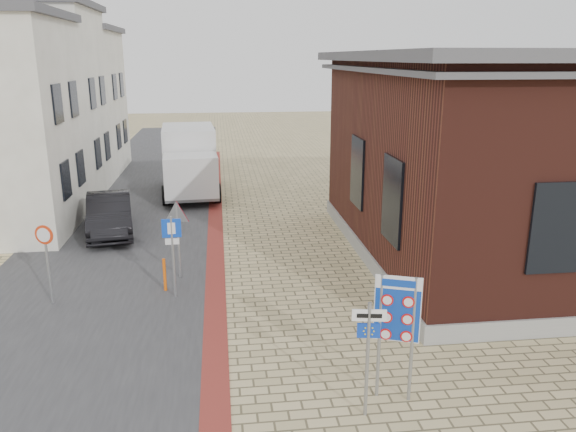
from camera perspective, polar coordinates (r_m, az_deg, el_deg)
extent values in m
plane|color=tan|center=(12.60, 2.09, -15.86)|extent=(120.00, 120.00, 0.00)
cube|color=#38383A|center=(26.68, -14.92, 0.97)|extent=(7.00, 60.00, 0.02)
cube|color=maroon|center=(21.61, -7.39, -2.07)|extent=(0.60, 40.00, 0.02)
cube|color=gray|center=(21.57, 23.26, -2.65)|extent=(12.15, 12.15, 0.50)
cube|color=#491E17|center=(20.84, 24.23, 5.86)|extent=(12.00, 12.00, 6.00)
cube|color=#4E4E53|center=(20.61, 25.24, 14.49)|extent=(13.00, 13.00, 0.30)
cube|color=#4E4E53|center=(20.61, 25.11, 13.39)|extent=(12.70, 12.70, 0.15)
cube|color=black|center=(15.80, 10.60, 1.58)|extent=(0.12, 1.60, 2.40)
cube|color=black|center=(19.55, 7.11, 4.46)|extent=(0.12, 1.60, 2.40)
cube|color=black|center=(14.44, 25.77, -1.12)|extent=(1.40, 0.12, 2.20)
cube|color=black|center=(22.57, -21.66, 3.43)|extent=(0.10, 1.10, 1.40)
cube|color=black|center=(24.85, -20.34, 4.62)|extent=(0.10, 1.10, 1.40)
cube|color=black|center=(22.19, -22.40, 10.50)|extent=(0.10, 1.10, 1.40)
cube|color=black|center=(24.51, -20.97, 11.05)|extent=(0.10, 1.10, 1.40)
cube|color=beige|center=(30.11, -25.36, 10.14)|extent=(7.00, 6.00, 8.80)
cube|color=#4E4E53|center=(30.12, -26.43, 18.74)|extent=(7.40, 6.40, 0.30)
cube|color=black|center=(28.31, -18.76, 6.04)|extent=(0.10, 1.10, 1.40)
cube|color=black|center=(30.64, -17.90, 6.81)|extent=(0.10, 1.10, 1.40)
cube|color=black|center=(28.01, -19.27, 11.68)|extent=(0.10, 1.10, 1.40)
cube|color=black|center=(30.36, -18.35, 12.02)|extent=(0.10, 1.10, 1.40)
cube|color=beige|center=(35.88, -22.39, 10.51)|extent=(7.00, 6.00, 8.00)
cube|color=#4E4E53|center=(35.82, -23.11, 17.11)|extent=(7.40, 6.40, 0.30)
cube|color=black|center=(34.15, -16.83, 7.76)|extent=(0.10, 1.10, 1.40)
cube|color=black|center=(36.50, -16.23, 8.29)|extent=(0.10, 1.10, 1.40)
cube|color=black|center=(33.90, -17.21, 12.44)|extent=(0.10, 1.10, 1.40)
cube|color=black|center=(36.27, -16.57, 12.67)|extent=(0.10, 1.10, 1.40)
torus|color=slate|center=(14.42, 11.70, -10.59)|extent=(0.04, 0.60, 0.60)
torus|color=slate|center=(14.68, 11.33, -10.08)|extent=(0.04, 0.60, 0.60)
torus|color=slate|center=(14.93, 10.97, -9.59)|extent=(0.04, 0.60, 0.60)
torus|color=slate|center=(15.19, 10.62, -9.11)|extent=(0.04, 0.60, 0.60)
torus|color=slate|center=(15.45, 10.29, -8.65)|extent=(0.04, 0.60, 0.60)
cube|color=slate|center=(15.04, 10.91, -10.48)|extent=(0.08, 1.60, 0.04)
imported|color=black|center=(22.76, -17.67, 0.19)|extent=(2.38, 4.85, 1.53)
cube|color=slate|center=(28.31, -9.85, 3.17)|extent=(2.80, 6.33, 0.29)
cube|color=white|center=(25.99, -9.83, 4.11)|extent=(2.53, 2.10, 1.83)
cube|color=black|center=(25.08, -9.82, 4.49)|extent=(2.18, 0.22, 0.92)
cube|color=white|center=(29.05, -10.04, 6.48)|extent=(2.78, 4.28, 2.52)
cylinder|color=black|center=(26.55, -12.35, 2.07)|extent=(0.35, 0.93, 0.92)
cylinder|color=black|center=(26.58, -7.16, 2.33)|extent=(0.35, 0.93, 0.92)
cylinder|color=black|center=(30.13, -12.22, 3.70)|extent=(0.35, 0.93, 0.92)
cylinder|color=black|center=(30.16, -7.64, 3.93)|extent=(0.35, 0.93, 0.92)
cylinder|color=gray|center=(11.44, 9.27, -12.02)|extent=(0.07, 0.07, 2.63)
cylinder|color=gray|center=(11.42, 12.51, -12.25)|extent=(0.07, 0.07, 2.63)
cube|color=white|center=(11.15, 11.05, -9.26)|extent=(0.85, 0.36, 1.35)
cube|color=#0E39A8|center=(11.15, 11.05, -9.26)|extent=(0.82, 0.35, 1.31)
cube|color=white|center=(10.93, 11.20, -6.68)|extent=(0.82, 0.36, 0.25)
cylinder|color=gray|center=(10.91, 8.06, -14.30)|extent=(0.07, 0.07, 2.34)
cube|color=white|center=(10.48, 8.26, -9.96)|extent=(0.63, 0.14, 0.22)
cube|color=#0F38B7|center=(10.62, 8.19, -11.44)|extent=(0.43, 0.11, 0.29)
cylinder|color=gray|center=(16.08, -11.59, -4.17)|extent=(0.07, 0.07, 2.41)
cube|color=blue|center=(15.81, -11.76, -1.22)|extent=(0.53, 0.05, 0.53)
cube|color=white|center=(15.92, -11.68, -2.54)|extent=(0.39, 0.04, 0.17)
cylinder|color=gray|center=(17.50, -11.07, -2.60)|extent=(0.07, 0.07, 2.34)
cylinder|color=gray|center=(16.73, -23.18, -4.62)|extent=(0.07, 0.07, 2.28)
cylinder|color=red|center=(16.46, -23.51, -1.74)|extent=(0.52, 0.20, 0.54)
cylinder|color=#F9610D|center=(16.82, -12.42, -5.87)|extent=(0.11, 0.11, 1.00)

